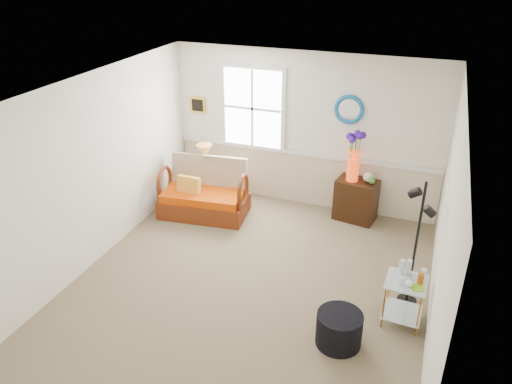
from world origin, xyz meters
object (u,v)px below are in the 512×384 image
(side_table, at_px, (403,301))
(floor_lamp, at_px, (416,245))
(loveseat, at_px, (204,189))
(lamp_stand, at_px, (206,186))
(ottoman, at_px, (339,329))
(cabinet, at_px, (356,200))

(side_table, xyz_separation_m, floor_lamp, (0.04, 0.41, 0.54))
(loveseat, height_order, lamp_stand, loveseat)
(lamp_stand, bearing_deg, side_table, -29.98)
(ottoman, bearing_deg, floor_lamp, 57.15)
(floor_lamp, height_order, ottoman, floor_lamp)
(lamp_stand, xyz_separation_m, floor_lamp, (3.57, -1.63, 0.56))
(lamp_stand, bearing_deg, floor_lamp, -24.58)
(side_table, bearing_deg, loveseat, 154.57)
(cabinet, distance_m, ottoman, 2.94)
(ottoman, bearing_deg, loveseat, 140.90)
(side_table, height_order, ottoman, side_table)
(floor_lamp, relative_size, ottoman, 3.24)
(side_table, bearing_deg, lamp_stand, 150.02)
(loveseat, xyz_separation_m, floor_lamp, (3.39, -1.19, 0.38))
(cabinet, height_order, floor_lamp, floor_lamp)
(side_table, bearing_deg, ottoman, -135.24)
(floor_lamp, bearing_deg, side_table, -81.56)
(lamp_stand, xyz_separation_m, side_table, (3.53, -2.04, 0.01))
(floor_lamp, distance_m, ottoman, 1.38)
(floor_lamp, bearing_deg, ottoman, -109.25)
(loveseat, bearing_deg, side_table, -31.98)
(cabinet, height_order, side_table, cabinet)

